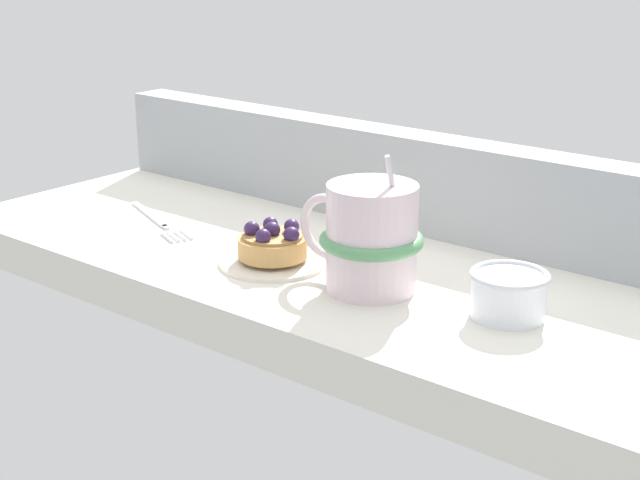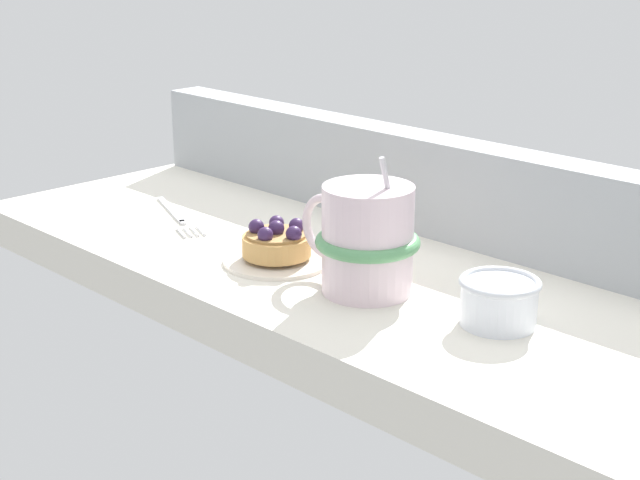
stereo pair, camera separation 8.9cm
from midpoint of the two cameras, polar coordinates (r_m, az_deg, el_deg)
ground_plane at (r=95.72cm, az=-2.49°, el=-2.25°), size 84.06×32.35×4.29cm
window_rail_back at (r=103.71cm, az=2.54°, el=3.66°), size 82.38×4.66×10.37cm
dessert_plate at (r=93.09cm, az=-5.58°, el=-1.28°), size 10.58×10.58×0.79cm
raspberry_tart at (r=92.49cm, az=-5.61°, el=-0.23°), size 6.78×6.78×3.54cm
coffee_mug at (r=84.98cm, az=0.03°, el=0.09°), size 12.99×9.45×12.87cm
dessert_fork at (r=107.84cm, az=-12.04°, el=1.14°), size 15.32×7.50×0.60cm
sugar_bowl at (r=80.69cm, az=8.20°, el=-3.22°), size 6.82×6.82×4.04cm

